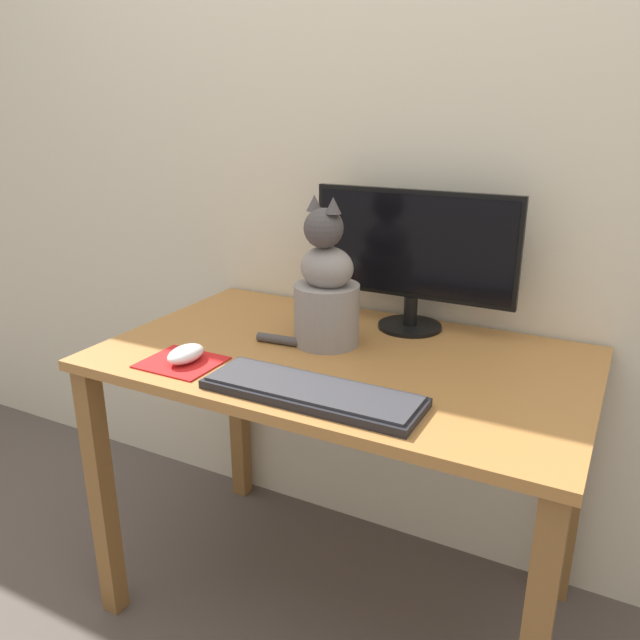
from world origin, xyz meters
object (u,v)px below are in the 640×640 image
monitor (413,253)px  keyboard (312,392)px  computer_mouse_left (186,354)px  cat (326,291)px

monitor → keyboard: 0.53m
keyboard → computer_mouse_left: size_ratio=4.41×
monitor → cat: (-0.15, -0.21, -0.07)m
keyboard → monitor: bearing=86.0°
monitor → computer_mouse_left: size_ratio=5.15×
computer_mouse_left → cat: 0.37m
keyboard → computer_mouse_left: (-0.34, 0.02, 0.01)m
keyboard → computer_mouse_left: 0.34m
monitor → cat: bearing=-125.6°
computer_mouse_left → keyboard: bearing=-3.7°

